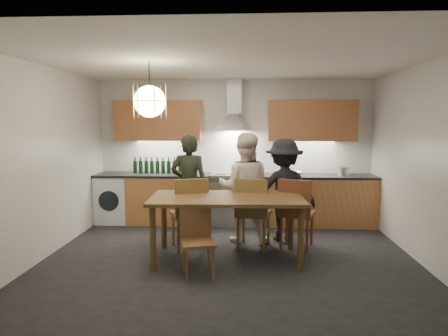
# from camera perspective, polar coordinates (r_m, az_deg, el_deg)

# --- Properties ---
(ground) EXTENTS (5.00, 5.00, 0.00)m
(ground) POSITION_cam_1_polar(r_m,az_deg,el_deg) (5.46, 0.71, -13.11)
(ground) COLOR black
(ground) RESTS_ON ground
(room_shell) EXTENTS (5.02, 4.52, 2.61)m
(room_shell) POSITION_cam_1_polar(r_m,az_deg,el_deg) (5.14, 0.74, 5.08)
(room_shell) COLOR white
(room_shell) RESTS_ON ground
(counter_run) EXTENTS (5.00, 0.62, 0.90)m
(counter_run) POSITION_cam_1_polar(r_m,az_deg,el_deg) (7.22, 1.60, -4.46)
(counter_run) COLOR tan
(counter_run) RESTS_ON ground
(range_stove) EXTENTS (0.90, 0.60, 0.92)m
(range_stove) POSITION_cam_1_polar(r_m,az_deg,el_deg) (7.22, 1.41, -4.53)
(range_stove) COLOR silver
(range_stove) RESTS_ON ground
(wall_fixtures) EXTENTS (4.30, 0.54, 1.10)m
(wall_fixtures) POSITION_cam_1_polar(r_m,az_deg,el_deg) (7.20, 1.48, 6.90)
(wall_fixtures) COLOR #B77346
(wall_fixtures) RESTS_ON ground
(pendant_lamp) EXTENTS (0.43, 0.43, 0.70)m
(pendant_lamp) POSITION_cam_1_polar(r_m,az_deg,el_deg) (5.18, -10.57, 9.34)
(pendant_lamp) COLOR black
(pendant_lamp) RESTS_ON ground
(dining_table) EXTENTS (2.06, 1.09, 0.85)m
(dining_table) POSITION_cam_1_polar(r_m,az_deg,el_deg) (5.34, 0.42, -5.16)
(dining_table) COLOR brown
(dining_table) RESTS_ON ground
(chair_back_left) EXTENTS (0.62, 0.62, 1.06)m
(chair_back_left) POSITION_cam_1_polar(r_m,az_deg,el_deg) (5.74, -4.86, -5.87)
(chair_back_left) COLOR brown
(chair_back_left) RESTS_ON ground
(chair_back_mid) EXTENTS (0.56, 0.56, 1.04)m
(chair_back_mid) POSITION_cam_1_polar(r_m,az_deg,el_deg) (5.79, 4.07, -5.82)
(chair_back_mid) COLOR brown
(chair_back_mid) RESTS_ON ground
(chair_back_right) EXTENTS (0.59, 0.59, 1.04)m
(chair_back_right) POSITION_cam_1_polar(r_m,az_deg,el_deg) (5.87, 10.21, -5.79)
(chair_back_right) COLOR brown
(chair_back_right) RESTS_ON ground
(chair_front) EXTENTS (0.48, 0.48, 0.85)m
(chair_front) POSITION_cam_1_polar(r_m,az_deg,el_deg) (4.89, -3.92, -9.51)
(chair_front) COLOR brown
(chair_front) RESTS_ON ground
(person_left) EXTENTS (0.60, 0.40, 1.64)m
(person_left) POSITION_cam_1_polar(r_m,az_deg,el_deg) (6.48, -5.00, -2.48)
(person_left) COLOR black
(person_left) RESTS_ON ground
(person_mid) EXTENTS (0.87, 0.70, 1.68)m
(person_mid) POSITION_cam_1_polar(r_m,az_deg,el_deg) (6.13, 2.95, -2.81)
(person_mid) COLOR white
(person_mid) RESTS_ON ground
(person_right) EXTENTS (1.10, 0.73, 1.58)m
(person_right) POSITION_cam_1_polar(r_m,az_deg,el_deg) (6.24, 8.55, -3.15)
(person_right) COLOR black
(person_right) RESTS_ON ground
(mixing_bowl) EXTENTS (0.35, 0.35, 0.07)m
(mixing_bowl) POSITION_cam_1_polar(r_m,az_deg,el_deg) (7.12, 10.06, -0.76)
(mixing_bowl) COLOR silver
(mixing_bowl) RESTS_ON counter_run
(stock_pot) EXTENTS (0.23, 0.23, 0.14)m
(stock_pot) POSITION_cam_1_polar(r_m,az_deg,el_deg) (7.31, 16.71, -0.49)
(stock_pot) COLOR silver
(stock_pot) RESTS_ON counter_run
(wine_bottles) EXTENTS (0.90, 0.07, 0.29)m
(wine_bottles) POSITION_cam_1_polar(r_m,az_deg,el_deg) (7.38, -9.48, 0.37)
(wine_bottles) COLOR black
(wine_bottles) RESTS_ON counter_run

